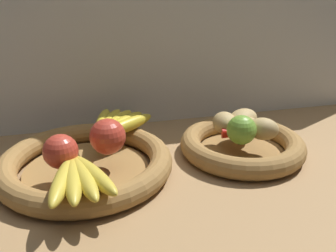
# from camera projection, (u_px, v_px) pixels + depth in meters

# --- Properties ---
(ground_plane) EXTENTS (1.40, 0.90, 0.03)m
(ground_plane) POSITION_uv_depth(u_px,v_px,m) (181.00, 176.00, 0.76)
(ground_plane) COLOR #9E774C
(back_wall) EXTENTS (1.40, 0.03, 0.55)m
(back_wall) POSITION_uv_depth(u_px,v_px,m) (150.00, 20.00, 0.92)
(back_wall) COLOR silver
(back_wall) RESTS_ON ground_plane
(fruit_bowl_left) EXTENTS (0.36, 0.36, 0.05)m
(fruit_bowl_left) POSITION_uv_depth(u_px,v_px,m) (86.00, 163.00, 0.74)
(fruit_bowl_left) COLOR olive
(fruit_bowl_left) RESTS_ON ground_plane
(fruit_bowl_right) EXTENTS (0.28, 0.28, 0.05)m
(fruit_bowl_right) POSITION_uv_depth(u_px,v_px,m) (242.00, 145.00, 0.82)
(fruit_bowl_right) COLOR olive
(fruit_bowl_right) RESTS_ON ground_plane
(apple_red_right) EXTENTS (0.07, 0.07, 0.07)m
(apple_red_right) POSITION_uv_depth(u_px,v_px,m) (108.00, 136.00, 0.71)
(apple_red_right) COLOR #B73828
(apple_red_right) RESTS_ON fruit_bowl_left
(apple_red_front) EXTENTS (0.06, 0.06, 0.06)m
(apple_red_front) POSITION_uv_depth(u_px,v_px,m) (61.00, 151.00, 0.66)
(apple_red_front) COLOR #B73828
(apple_red_front) RESTS_ON fruit_bowl_left
(banana_bunch_front) EXTENTS (0.13, 0.18, 0.03)m
(banana_bunch_front) POSITION_uv_depth(u_px,v_px,m) (78.00, 177.00, 0.61)
(banana_bunch_front) COLOR gold
(banana_bunch_front) RESTS_ON fruit_bowl_left
(banana_bunch_back) EXTENTS (0.16, 0.18, 0.03)m
(banana_bunch_back) POSITION_uv_depth(u_px,v_px,m) (115.00, 124.00, 0.83)
(banana_bunch_back) COLOR gold
(banana_bunch_back) RESTS_ON fruit_bowl_left
(potato_large) EXTENTS (0.10, 0.08, 0.04)m
(potato_large) POSITION_uv_depth(u_px,v_px,m) (244.00, 126.00, 0.80)
(potato_large) COLOR tan
(potato_large) RESTS_ON fruit_bowl_right
(potato_small) EXTENTS (0.09, 0.08, 0.05)m
(potato_small) POSITION_uv_depth(u_px,v_px,m) (263.00, 129.00, 0.78)
(potato_small) COLOR tan
(potato_small) RESTS_ON fruit_bowl_right
(potato_back) EXTENTS (0.10, 0.09, 0.04)m
(potato_back) POSITION_uv_depth(u_px,v_px,m) (243.00, 119.00, 0.84)
(potato_back) COLOR tan
(potato_back) RESTS_ON fruit_bowl_right
(potato_oblong) EXTENTS (0.07, 0.08, 0.05)m
(potato_oblong) POSITION_uv_depth(u_px,v_px,m) (225.00, 122.00, 0.82)
(potato_oblong) COLOR tan
(potato_oblong) RESTS_ON fruit_bowl_right
(lime_near) EXTENTS (0.06, 0.06, 0.06)m
(lime_near) POSITION_uv_depth(u_px,v_px,m) (241.00, 129.00, 0.76)
(lime_near) COLOR #6B9E33
(lime_near) RESTS_ON fruit_bowl_right
(chili_pepper) EXTENTS (0.12, 0.05, 0.02)m
(chili_pepper) POSITION_uv_depth(u_px,v_px,m) (248.00, 133.00, 0.79)
(chili_pepper) COLOR red
(chili_pepper) RESTS_ON fruit_bowl_right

